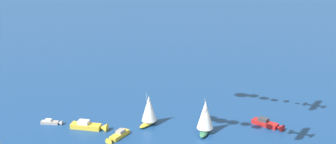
% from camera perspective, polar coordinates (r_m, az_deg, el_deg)
% --- Properties ---
extents(sailboat_far_port, '(8.04, 6.32, 10.38)m').
position_cam_1_polar(sailboat_far_port, '(161.15, -2.03, -4.03)').
color(sailboat_far_port, gold).
rests_on(sailboat_far_port, ground_plane).
extents(motorboat_far_stbd, '(8.36, 6.80, 2.51)m').
position_cam_1_polar(motorboat_far_stbd, '(154.98, -5.41, -6.77)').
color(motorboat_far_stbd, gold).
rests_on(motorboat_far_stbd, ground_plane).
extents(motorboat_trailing, '(10.69, 8.74, 3.22)m').
position_cam_1_polar(motorboat_trailing, '(161.44, -8.16, -5.70)').
color(motorboat_trailing, gold).
rests_on(motorboat_trailing, ground_plane).
extents(motorboat_ahead, '(6.91, 9.99, 2.89)m').
position_cam_1_polar(motorboat_ahead, '(164.01, 10.64, -5.46)').
color(motorboat_ahead, '#B21E1E').
rests_on(motorboat_ahead, ground_plane).
extents(motorboat_outer_ring_c, '(6.55, 4.77, 1.91)m').
position_cam_1_polar(motorboat_outer_ring_c, '(166.79, -12.09, -5.23)').
color(motorboat_outer_ring_c, '#9E9993').
rests_on(motorboat_outer_ring_c, ground_plane).
extents(sailboat_outer_ring_d, '(7.24, 8.33, 11.18)m').
position_cam_1_polar(sailboat_outer_ring_d, '(156.24, 3.96, -4.71)').
color(sailboat_outer_ring_d, '#33704C').
rests_on(sailboat_outer_ring_d, ground_plane).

